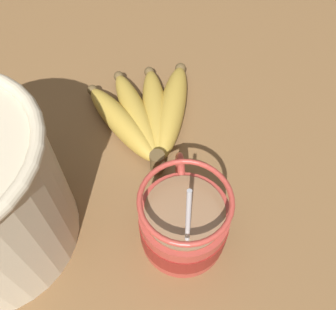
# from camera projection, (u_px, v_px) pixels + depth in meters

# --- Properties ---
(table) EXTENTS (1.28, 1.28, 0.03)m
(table) POSITION_uv_depth(u_px,v_px,m) (159.00, 224.00, 0.49)
(table) COLOR brown
(table) RESTS_ON ground
(coffee_mug) EXTENTS (0.14, 0.10, 0.15)m
(coffee_mug) POSITION_uv_depth(u_px,v_px,m) (183.00, 223.00, 0.43)
(coffee_mug) COLOR #B23D33
(coffee_mug) RESTS_ON table
(banana_bunch) EXTENTS (0.20, 0.17, 0.04)m
(banana_bunch) POSITION_uv_depth(u_px,v_px,m) (147.00, 114.00, 0.55)
(banana_bunch) COLOR brown
(banana_bunch) RESTS_ON table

